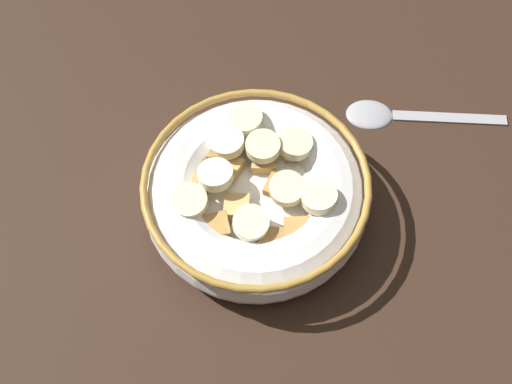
# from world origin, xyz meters

# --- Properties ---
(ground_plane) EXTENTS (1.35, 1.35, 0.02)m
(ground_plane) POSITION_xyz_m (0.00, 0.00, -0.01)
(ground_plane) COLOR #332116
(cereal_bowl) EXTENTS (0.18, 0.18, 0.06)m
(cereal_bowl) POSITION_xyz_m (-0.00, 0.00, 0.03)
(cereal_bowl) COLOR white
(cereal_bowl) RESTS_ON ground_plane
(spoon) EXTENTS (0.12, 0.11, 0.01)m
(spoon) POSITION_xyz_m (0.03, 0.15, 0.00)
(spoon) COLOR #A5A5AD
(spoon) RESTS_ON ground_plane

